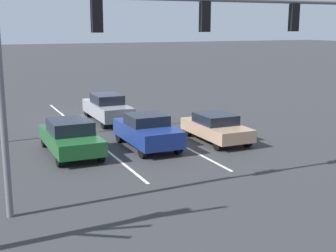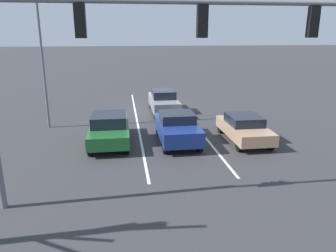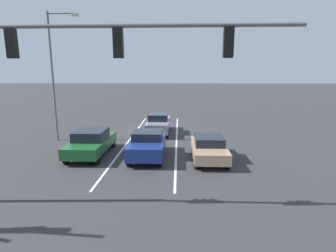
# 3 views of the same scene
# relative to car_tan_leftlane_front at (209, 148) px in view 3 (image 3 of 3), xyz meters

# --- Properties ---
(ground_plane) EXTENTS (240.00, 240.00, 0.00)m
(ground_plane) POSITION_rel_car_tan_leftlane_front_xyz_m (3.58, -7.89, -0.69)
(ground_plane) COLOR #333335
(lane_stripe_left_divider) EXTENTS (0.12, 18.35, 0.01)m
(lane_stripe_left_divider) POSITION_rel_car_tan_leftlane_front_xyz_m (1.85, -4.71, -0.69)
(lane_stripe_left_divider) COLOR silver
(lane_stripe_left_divider) RESTS_ON ground_plane
(lane_stripe_center_divider) EXTENTS (0.12, 18.35, 0.01)m
(lane_stripe_center_divider) POSITION_rel_car_tan_leftlane_front_xyz_m (5.32, -4.71, -0.69)
(lane_stripe_center_divider) COLOR silver
(lane_stripe_center_divider) RESTS_ON ground_plane
(car_tan_leftlane_front) EXTENTS (1.81, 4.13, 1.33)m
(car_tan_leftlane_front) POSITION_rel_car_tan_leftlane_front_xyz_m (0.00, 0.00, 0.00)
(car_tan_leftlane_front) COLOR tan
(car_tan_leftlane_front) RESTS_ON ground_plane
(car_navy_midlane_front) EXTENTS (1.89, 4.23, 1.54)m
(car_navy_midlane_front) POSITION_rel_car_tan_leftlane_front_xyz_m (3.48, -0.23, 0.10)
(car_navy_midlane_front) COLOR navy
(car_navy_midlane_front) RESTS_ON ground_plane
(car_darkgreen_rightlane_front) EXTENTS (1.93, 4.60, 1.51)m
(car_darkgreen_rightlane_front) POSITION_rel_car_tan_leftlane_front_xyz_m (6.90, -0.61, 0.09)
(car_darkgreen_rightlane_front) COLOR #1E5928
(car_darkgreen_rightlane_front) RESTS_ON ground_plane
(car_gray_midlane_second) EXTENTS (1.73, 4.74, 1.60)m
(car_gray_midlane_second) POSITION_rel_car_tan_leftlane_front_xyz_m (3.36, -6.70, 0.12)
(car_gray_midlane_second) COLOR gray
(car_gray_midlane_second) RESTS_ON ground_plane
(traffic_signal_gantry) EXTENTS (12.45, 0.37, 6.77)m
(traffic_signal_gantry) POSITION_rel_car_tan_leftlane_front_xyz_m (5.97, 5.45, 4.41)
(traffic_signal_gantry) COLOR slate
(traffic_signal_gantry) RESTS_ON ground_plane
(street_lamp_right_shoulder) EXTENTS (2.18, 0.24, 8.90)m
(street_lamp_right_shoulder) POSITION_rel_car_tan_leftlane_front_xyz_m (10.34, -3.99, 4.42)
(street_lamp_right_shoulder) COLOR slate
(street_lamp_right_shoulder) RESTS_ON ground_plane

